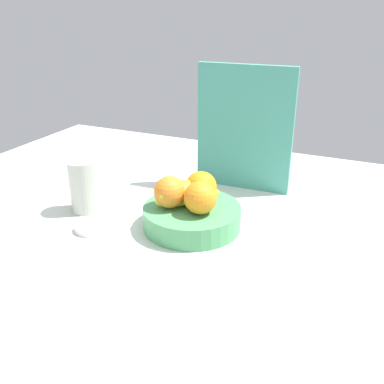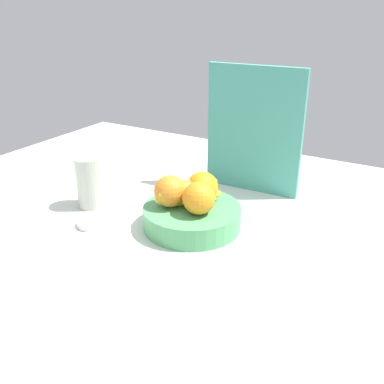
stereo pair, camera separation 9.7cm
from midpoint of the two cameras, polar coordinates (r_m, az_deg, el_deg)
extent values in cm
cube|color=silver|center=(105.29, 3.16, -6.17)|extent=(180.00, 140.00, 3.00)
cylinder|color=#4FA064|center=(105.79, 2.62, -3.39)|extent=(24.14, 24.14, 5.45)
sphere|color=orange|center=(99.64, 3.59, -0.95)|extent=(7.87, 7.87, 7.87)
sphere|color=orange|center=(105.83, 4.00, 0.57)|extent=(7.87, 7.87, 7.87)
sphere|color=orange|center=(103.42, -0.27, 0.06)|extent=(7.87, 7.87, 7.87)
ellipsoid|color=yellow|center=(105.11, 2.18, -0.70)|extent=(14.66, 15.03, 4.00)
ellipsoid|color=yellow|center=(104.73, 2.26, 0.52)|extent=(11.20, 16.99, 4.00)
cube|color=teal|center=(124.25, 10.45, 8.01)|extent=(28.04, 2.71, 36.00)
cylinder|color=beige|center=(117.15, -11.05, 1.28)|extent=(7.62, 7.62, 14.02)
cylinder|color=white|center=(109.22, -10.65, -4.09)|extent=(7.54, 7.54, 1.36)
camera|label=1|loc=(0.05, -87.31, 1.19)|focal=40.12mm
camera|label=2|loc=(0.05, 92.69, -1.19)|focal=40.12mm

